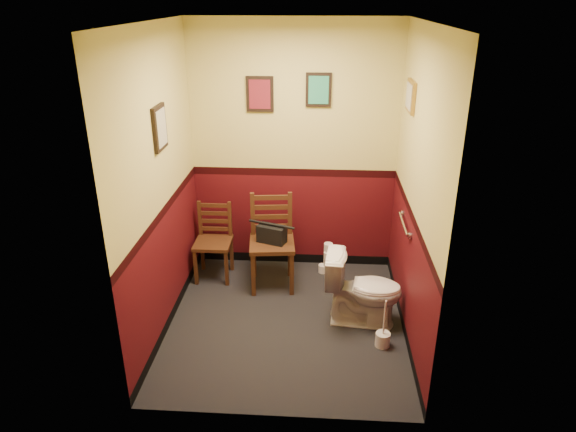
% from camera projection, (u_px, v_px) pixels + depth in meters
% --- Properties ---
extents(floor, '(2.20, 2.40, 0.00)m').
position_uv_depth(floor, '(286.00, 322.00, 4.92)').
color(floor, black).
rests_on(floor, ground).
extents(ceiling, '(2.20, 2.40, 0.00)m').
position_uv_depth(ceiling, '(286.00, 22.00, 3.85)').
color(ceiling, silver).
rests_on(ceiling, ground).
extents(wall_back, '(2.20, 0.00, 2.70)m').
position_uv_depth(wall_back, '(294.00, 151.00, 5.49)').
color(wall_back, '#450B10').
rests_on(wall_back, ground).
extents(wall_front, '(2.20, 0.00, 2.70)m').
position_uv_depth(wall_front, '(273.00, 256.00, 3.29)').
color(wall_front, '#450B10').
rests_on(wall_front, ground).
extents(wall_left, '(0.00, 2.40, 2.70)m').
position_uv_depth(wall_left, '(160.00, 187.00, 4.45)').
color(wall_left, '#450B10').
rests_on(wall_left, ground).
extents(wall_right, '(0.00, 2.40, 2.70)m').
position_uv_depth(wall_right, '(416.00, 193.00, 4.32)').
color(wall_right, '#450B10').
rests_on(wall_right, ground).
extents(grab_bar, '(0.05, 0.56, 0.06)m').
position_uv_depth(grab_bar, '(404.00, 224.00, 4.71)').
color(grab_bar, silver).
rests_on(grab_bar, wall_right).
extents(framed_print_back_a, '(0.28, 0.04, 0.36)m').
position_uv_depth(framed_print_back_a, '(260.00, 94.00, 5.25)').
color(framed_print_back_a, black).
rests_on(framed_print_back_a, wall_back).
extents(framed_print_back_b, '(0.26, 0.04, 0.34)m').
position_uv_depth(framed_print_back_b, '(319.00, 90.00, 5.19)').
color(framed_print_back_b, black).
rests_on(framed_print_back_b, wall_back).
extents(framed_print_left, '(0.04, 0.30, 0.38)m').
position_uv_depth(framed_print_left, '(160.00, 128.00, 4.34)').
color(framed_print_left, black).
rests_on(framed_print_left, wall_left).
extents(framed_print_right, '(0.04, 0.34, 0.28)m').
position_uv_depth(framed_print_right, '(411.00, 96.00, 4.59)').
color(framed_print_right, olive).
rests_on(framed_print_right, wall_right).
extents(toilet, '(0.76, 0.47, 0.70)m').
position_uv_depth(toilet, '(363.00, 290.00, 4.79)').
color(toilet, white).
rests_on(toilet, floor).
extents(toilet_brush, '(0.13, 0.13, 0.47)m').
position_uv_depth(toilet_brush, '(383.00, 338.00, 4.56)').
color(toilet_brush, silver).
rests_on(toilet_brush, floor).
extents(chair_left, '(0.39, 0.39, 0.83)m').
position_uv_depth(chair_left, '(214.00, 241.00, 5.58)').
color(chair_left, '#402413').
rests_on(chair_left, floor).
extents(chair_right, '(0.51, 0.51, 0.99)m').
position_uv_depth(chair_right, '(272.00, 242.00, 5.40)').
color(chair_right, '#402413').
rests_on(chair_right, floor).
extents(handbag, '(0.32, 0.24, 0.21)m').
position_uv_depth(handbag, '(272.00, 234.00, 5.31)').
color(handbag, black).
rests_on(handbag, chair_right).
extents(tp_stack, '(0.21, 0.13, 0.36)m').
position_uv_depth(tp_stack, '(328.00, 260.00, 5.74)').
color(tp_stack, silver).
rests_on(tp_stack, floor).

